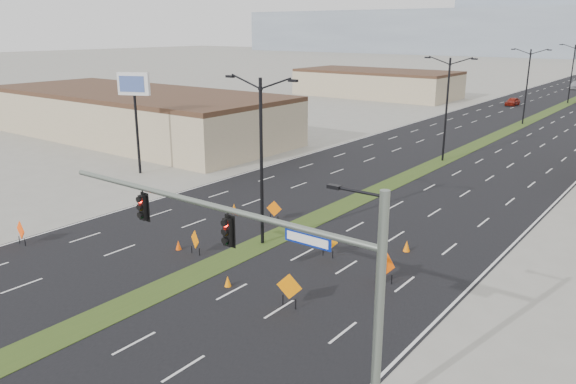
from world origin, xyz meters
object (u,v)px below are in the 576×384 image
Objects in this scene: streetlight_1 at (447,106)px; car_far at (576,85)px; construction_sign_1 at (195,241)px; cone_2 at (407,246)px; construction_sign_2 at (274,209)px; streetlight_0 at (261,157)px; streetlight_3 at (572,72)px; cone_1 at (228,281)px; car_left at (513,102)px; construction_sign_0 at (21,231)px; construction_sign_4 at (289,288)px; cone_0 at (178,245)px; cone_3 at (234,207)px; construction_sign_3 at (328,243)px; construction_sign_5 at (386,265)px; signal_mast at (266,254)px; streetlight_2 at (527,84)px; pole_sign_west at (134,92)px.

streetlight_1 reaches higher than car_far.
construction_sign_1 is 12.39m from cone_2.
streetlight_1 is at bearing 68.32° from construction_sign_2.
streetlight_0 is 1.86× the size of car_far.
streetlight_3 is 17.02× the size of cone_1.
car_left is at bearing 116.23° from construction_sign_1.
car_far is (2.72, 36.66, 0.10)m from car_left.
construction_sign_4 reaches higher than construction_sign_0.
construction_sign_0 is 2.62× the size of cone_0.
cone_0 is 1.07× the size of cone_3.
construction_sign_5 reaches higher than construction_sign_3.
construction_sign_2 is at bearing -177.11° from cone_2.
construction_sign_4 is 3.89m from cone_1.
streetlight_0 reaches higher than construction_sign_5.
construction_sign_4 is (-2.33, 4.47, -3.78)m from signal_mast.
construction_sign_2 is at bearing 115.28° from cone_1.
construction_sign_5 is 3.08× the size of cone_3.
construction_sign_4 is at bearing 2.09° from cone_1.
streetlight_1 is at bearing 90.00° from streetlight_0.
signal_mast is 1.63× the size of streetlight_2.
car_far reaches higher than cone_3.
streetlight_0 reaches higher than cone_3.
streetlight_3 is 93.82m from construction_sign_0.
streetlight_0 is at bearing 168.11° from construction_sign_3.
construction_sign_1 is 1.45m from cone_0.
streetlight_1 reaches higher than cone_1.
construction_sign_5 is at bearing 31.63° from construction_sign_0.
car_left is at bearing 120.43° from construction_sign_5.
car_left reaches higher than cone_3.
streetlight_2 is at bearing 92.23° from cone_1.
streetlight_0 is 7.20m from cone_0.
pole_sign_west reaches higher than cone_2.
construction_sign_5 is at bearing -2.39° from streetlight_0.
car_far is at bearing 74.17° from construction_sign_3.
cone_3 is at bearing -96.24° from streetlight_2.
cone_2 is (14.46, -70.82, -0.34)m from car_left.
streetlight_3 reaches higher than cone_0.
streetlight_2 is at bearing 81.54° from construction_sign_4.
cone_2 is (7.59, -79.85, -5.08)m from streetlight_3.
streetlight_3 is at bearing 111.39° from construction_sign_1.
construction_sign_3 is 2.19× the size of cone_2.
cone_1 is at bearing -87.77° from streetlight_2.
construction_sign_4 is 5.67m from construction_sign_5.
cone_0 is (-3.33, -3.80, -5.13)m from streetlight_0.
cone_0 is 20.91m from pole_sign_west.
car_left is 72.28m from cone_2.
streetlight_1 is 18.37× the size of cone_3.
construction_sign_3 is at bearing 92.64° from construction_sign_4.
car_far is at bearing 95.96° from signal_mast.
pole_sign_west is (-16.68, 10.48, 7.02)m from cone_0.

